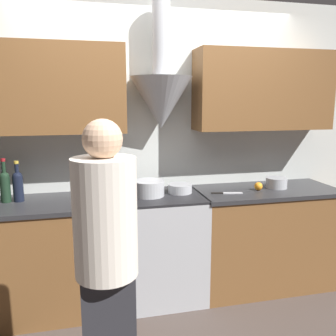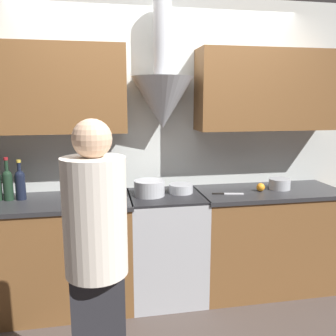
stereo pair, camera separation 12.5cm
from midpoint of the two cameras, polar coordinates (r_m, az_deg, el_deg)
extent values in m
plane|color=#423833|center=(3.13, 1.97, -22.35)|extent=(12.00, 12.00, 0.00)
cube|color=silver|center=(3.27, -0.29, 3.55)|extent=(8.40, 0.06, 2.60)
cone|color=#A8AAAF|center=(3.07, 0.30, 10.42)|extent=(0.53, 0.53, 0.43)
cylinder|color=#A8AAAF|center=(3.11, 0.31, 20.36)|extent=(0.15, 0.15, 0.64)
cube|color=brown|center=(3.06, -21.05, 11.75)|extent=(1.60, 0.32, 0.70)
cube|color=brown|center=(3.37, 16.59, 11.85)|extent=(1.26, 0.32, 0.70)
cube|color=brown|center=(3.17, -19.86, -13.43)|extent=(1.60, 0.60, 0.89)
cube|color=#28282B|center=(3.02, -20.42, -5.38)|extent=(1.62, 0.62, 0.03)
cube|color=brown|center=(3.48, 16.52, -11.05)|extent=(1.26, 0.60, 0.89)
cube|color=#28282B|center=(3.34, 16.94, -3.65)|extent=(1.29, 0.62, 0.03)
cube|color=#A8AAAF|center=(3.18, 0.81, -12.57)|extent=(0.62, 0.60, 0.90)
cube|color=black|center=(2.93, 1.99, -15.45)|extent=(0.44, 0.01, 0.41)
cube|color=black|center=(3.02, 0.84, -4.50)|extent=(0.62, 0.60, 0.02)
cube|color=#A8AAAF|center=(3.30, -0.10, -4.30)|extent=(0.62, 0.06, 0.10)
cylinder|color=black|center=(3.09, -23.21, -2.92)|extent=(0.08, 0.08, 0.20)
sphere|color=black|center=(3.07, -23.35, -1.07)|extent=(0.07, 0.07, 0.07)
cylinder|color=black|center=(3.05, -23.45, 0.21)|extent=(0.03, 0.03, 0.10)
cylinder|color=maroon|center=(3.04, -23.53, 1.37)|extent=(0.03, 0.03, 0.02)
cylinder|color=black|center=(3.07, -21.50, -2.92)|extent=(0.08, 0.08, 0.20)
sphere|color=black|center=(3.05, -21.63, -1.11)|extent=(0.08, 0.08, 0.08)
cylinder|color=black|center=(3.04, -21.71, 0.01)|extent=(0.03, 0.03, 0.09)
cylinder|color=gold|center=(3.03, -21.78, 1.01)|extent=(0.03, 0.03, 0.02)
cylinder|color=#A8AAAF|center=(2.98, -1.81, -3.23)|extent=(0.26, 0.26, 0.13)
cylinder|color=#A8AAAF|center=(3.08, 3.24, -3.31)|extent=(0.21, 0.21, 0.08)
sphere|color=orange|center=(3.25, 15.70, -2.99)|extent=(0.07, 0.07, 0.07)
cylinder|color=#A8AAAF|center=(3.38, 18.47, -2.44)|extent=(0.19, 0.19, 0.09)
cube|color=silver|center=(3.10, 11.65, -4.07)|extent=(0.17, 0.07, 0.01)
cube|color=black|center=(3.08, 9.19, -4.09)|extent=(0.10, 0.04, 0.01)
cylinder|color=silver|center=(1.77, -9.63, -7.71)|extent=(0.31, 0.31, 0.59)
sphere|color=#E0B28E|center=(1.69, -10.03, 4.63)|extent=(0.19, 0.19, 0.19)
camera|label=1|loc=(0.06, -88.75, 0.24)|focal=38.00mm
camera|label=2|loc=(0.06, 91.25, -0.24)|focal=38.00mm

